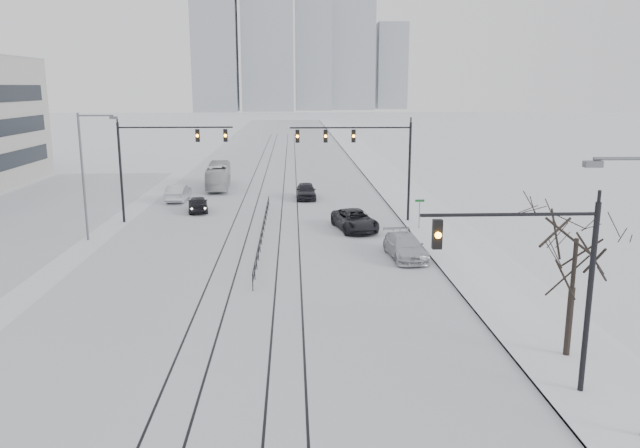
{
  "coord_description": "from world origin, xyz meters",
  "views": [
    {
      "loc": [
        2.19,
        -14.02,
        10.79
      ],
      "look_at": [
        3.71,
        20.14,
        3.2
      ],
      "focal_mm": 35.0,
      "sensor_mm": 36.0,
      "label": 1
    }
  ],
  "objects_px": {
    "sedan_nb_right": "(405,247)",
    "sedan_nb_far": "(306,191)",
    "box_truck": "(219,176)",
    "sedan_sb_outer": "(178,193)",
    "bare_tree": "(576,251)",
    "traffic_mast_near": "(546,273)",
    "sedan_nb_front": "(355,220)",
    "sedan_sb_inner": "(198,204)"
  },
  "relations": [
    {
      "from": "sedan_nb_front",
      "to": "bare_tree",
      "type": "bearing_deg",
      "value": -86.1
    },
    {
      "from": "sedan_nb_front",
      "to": "traffic_mast_near",
      "type": "bearing_deg",
      "value": -92.85
    },
    {
      "from": "sedan_sb_outer",
      "to": "sedan_nb_right",
      "type": "height_order",
      "value": "sedan_sb_outer"
    },
    {
      "from": "bare_tree",
      "to": "sedan_nb_front",
      "type": "distance_m",
      "value": 24.36
    },
    {
      "from": "traffic_mast_near",
      "to": "sedan_sb_outer",
      "type": "bearing_deg",
      "value": 116.43
    },
    {
      "from": "bare_tree",
      "to": "box_truck",
      "type": "bearing_deg",
      "value": 113.4
    },
    {
      "from": "sedan_sb_inner",
      "to": "sedan_nb_right",
      "type": "height_order",
      "value": "sedan_nb_right"
    },
    {
      "from": "sedan_sb_outer",
      "to": "sedan_nb_far",
      "type": "bearing_deg",
      "value": -175.56
    },
    {
      "from": "sedan_sb_inner",
      "to": "sedan_nb_far",
      "type": "distance_m",
      "value": 11.29
    },
    {
      "from": "bare_tree",
      "to": "box_truck",
      "type": "xyz_separation_m",
      "value": [
        -18.96,
        43.81,
        -3.17
      ]
    },
    {
      "from": "sedan_nb_far",
      "to": "box_truck",
      "type": "xyz_separation_m",
      "value": [
        -9.25,
        6.93,
        0.53
      ]
    },
    {
      "from": "sedan_sb_inner",
      "to": "sedan_nb_right",
      "type": "relative_size",
      "value": 0.81
    },
    {
      "from": "bare_tree",
      "to": "box_truck",
      "type": "relative_size",
      "value": 0.64
    },
    {
      "from": "traffic_mast_near",
      "to": "sedan_nb_right",
      "type": "distance_m",
      "value": 18.67
    },
    {
      "from": "traffic_mast_near",
      "to": "box_truck",
      "type": "xyz_separation_m",
      "value": [
        -16.55,
        46.82,
        -3.24
      ]
    },
    {
      "from": "sedan_nb_front",
      "to": "sedan_sb_outer",
      "type": "bearing_deg",
      "value": 128.84
    },
    {
      "from": "traffic_mast_near",
      "to": "sedan_nb_front",
      "type": "xyz_separation_m",
      "value": [
        -3.89,
        26.24,
        -3.79
      ]
    },
    {
      "from": "traffic_mast_near",
      "to": "sedan_sb_inner",
      "type": "bearing_deg",
      "value": 116.46
    },
    {
      "from": "sedan_sb_outer",
      "to": "traffic_mast_near",
      "type": "bearing_deg",
      "value": 118.2
    },
    {
      "from": "sedan_sb_outer",
      "to": "sedan_nb_front",
      "type": "bearing_deg",
      "value": 141.89
    },
    {
      "from": "sedan_nb_right",
      "to": "box_truck",
      "type": "height_order",
      "value": "box_truck"
    },
    {
      "from": "sedan_nb_right",
      "to": "box_truck",
      "type": "bearing_deg",
      "value": 113.42
    },
    {
      "from": "bare_tree",
      "to": "sedan_nb_front",
      "type": "bearing_deg",
      "value": 105.17
    },
    {
      "from": "sedan_nb_far",
      "to": "box_truck",
      "type": "relative_size",
      "value": 0.49
    },
    {
      "from": "sedan_nb_right",
      "to": "sedan_sb_inner",
      "type": "bearing_deg",
      "value": 130.07
    },
    {
      "from": "sedan_nb_right",
      "to": "sedan_nb_far",
      "type": "distance_m",
      "value": 22.45
    },
    {
      "from": "sedan_sb_outer",
      "to": "sedan_nb_right",
      "type": "xyz_separation_m",
      "value": [
        18.09,
        -21.1,
        -0.05
      ]
    },
    {
      "from": "sedan_sb_inner",
      "to": "sedan_sb_outer",
      "type": "xyz_separation_m",
      "value": [
        -2.65,
        5.38,
        0.09
      ]
    },
    {
      "from": "traffic_mast_near",
      "to": "sedan_nb_right",
      "type": "xyz_separation_m",
      "value": [
        -1.45,
        18.21,
        -3.81
      ]
    },
    {
      "from": "traffic_mast_near",
      "to": "box_truck",
      "type": "relative_size",
      "value": 0.74
    },
    {
      "from": "sedan_sb_outer",
      "to": "sedan_nb_far",
      "type": "distance_m",
      "value": 12.25
    },
    {
      "from": "bare_tree",
      "to": "sedan_sb_inner",
      "type": "distance_m",
      "value": 36.66
    },
    {
      "from": "traffic_mast_near",
      "to": "sedan_sb_outer",
      "type": "relative_size",
      "value": 1.45
    },
    {
      "from": "traffic_mast_near",
      "to": "sedan_sb_outer",
      "type": "xyz_separation_m",
      "value": [
        -19.54,
        39.32,
        -3.77
      ]
    },
    {
      "from": "traffic_mast_near",
      "to": "bare_tree",
      "type": "relative_size",
      "value": 1.15
    },
    {
      "from": "bare_tree",
      "to": "sedan_sb_inner",
      "type": "xyz_separation_m",
      "value": [
        -19.3,
        30.93,
        -3.78
      ]
    },
    {
      "from": "sedan_nb_front",
      "to": "box_truck",
      "type": "distance_m",
      "value": 24.17
    },
    {
      "from": "sedan_nb_front",
      "to": "sedan_nb_far",
      "type": "distance_m",
      "value": 14.08
    },
    {
      "from": "sedan_sb_inner",
      "to": "sedan_nb_front",
      "type": "height_order",
      "value": "sedan_nb_front"
    },
    {
      "from": "traffic_mast_near",
      "to": "sedan_nb_front",
      "type": "distance_m",
      "value": 26.79
    },
    {
      "from": "box_truck",
      "to": "sedan_nb_right",
      "type": "bearing_deg",
      "value": 114.35
    },
    {
      "from": "traffic_mast_near",
      "to": "sedan_sb_inner",
      "type": "distance_m",
      "value": 38.1
    }
  ]
}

